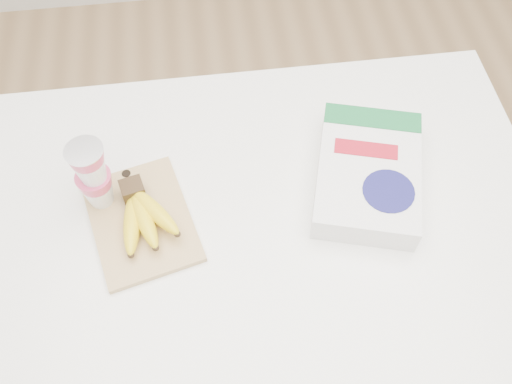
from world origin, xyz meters
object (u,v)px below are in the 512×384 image
bananas (142,215)px  table (253,304)px  cereal_box (368,173)px  yogurt_stack (93,174)px  cutting_board (141,221)px

bananas → table: bearing=-3.6°
bananas → cereal_box: size_ratio=0.51×
table → yogurt_stack: 0.68m
cutting_board → yogurt_stack: yogurt_stack is taller
yogurt_stack → bananas: bearing=-36.0°
yogurt_stack → table: bearing=-13.9°
table → bananas: 0.57m
table → bananas: bearing=176.4°
cereal_box → table: bearing=-151.5°
bananas → yogurt_stack: 0.13m
cereal_box → bananas: bearing=-158.8°
yogurt_stack → cereal_box: 0.58m
table → cereal_box: (0.26, 0.06, 0.52)m
table → cereal_box: size_ratio=3.53×
table → bananas: (-0.23, 0.01, 0.52)m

